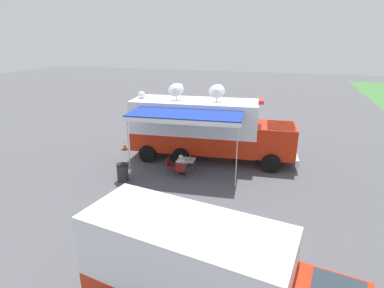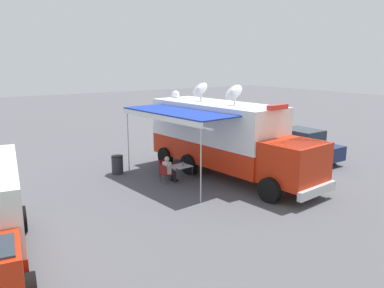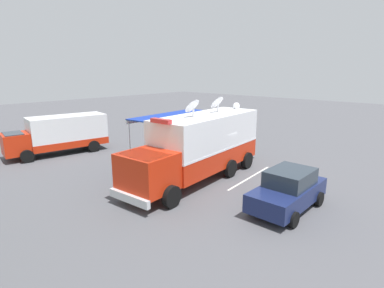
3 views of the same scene
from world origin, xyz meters
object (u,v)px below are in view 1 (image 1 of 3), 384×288
folding_chair_beside_table (170,164)px  support_truck (204,273)px  folding_chair_at_table (181,169)px  trash_bin (123,172)px  traffic_cone (125,145)px  car_behind_truck (229,122)px  command_truck (207,127)px  water_bottle (190,158)px  folding_table (187,161)px  seated_responder (181,165)px

folding_chair_beside_table → support_truck: size_ratio=0.12×
folding_chair_at_table → support_truck: (7.77, 3.30, 0.87)m
support_truck → trash_bin: bearing=-137.9°
traffic_cone → support_truck: bearing=37.1°
support_truck → car_behind_truck: 16.38m
trash_bin → support_truck: 9.00m
folding_chair_beside_table → command_truck: bearing=152.3°
water_bottle → traffic_cone: (-2.25, -5.14, -0.55)m
trash_bin → folding_chair_at_table: bearing=112.8°
command_truck → folding_chair_beside_table: (2.59, -1.36, -1.43)m
support_truck → car_behind_truck: size_ratio=1.68×
folding_chair_beside_table → car_behind_truck: bearing=168.1°
trash_bin → traffic_cone: (-4.17, -2.17, -0.18)m
folding_table → folding_chair_at_table: folding_chair_at_table is taller
folding_chair_at_table → seated_responder: (-0.19, -0.02, 0.14)m
folding_table → seated_responder: (0.61, -0.11, -0.02)m
folding_chair_at_table → car_behind_truck: size_ratio=0.21×
water_bottle → folding_chair_beside_table: water_bottle is taller
folding_chair_at_table → seated_responder: 0.23m
water_bottle → support_truck: 9.09m
command_truck → trash_bin: bearing=-38.5°
command_truck → trash_bin: size_ratio=10.61×
folding_table → car_behind_truck: 7.67m
folding_table → trash_bin: 3.41m
seated_responder → support_truck: size_ratio=0.18×
seated_responder → car_behind_truck: 8.29m
command_truck → support_truck: bearing=14.0°
folding_chair_at_table → trash_bin: bearing=-67.2°
water_bottle → folding_chair_beside_table: 1.12m
folding_chair_at_table → folding_chair_beside_table: bearing=-120.2°
support_truck → traffic_cone: bearing=-142.9°
trash_bin → traffic_cone: trash_bin is taller
water_bottle → traffic_cone: water_bottle is taller
seated_responder → trash_bin: seated_responder is taller
water_bottle → seated_responder: bearing=-26.0°
folding_chair_beside_table → car_behind_truck: (-7.99, 1.68, 0.37)m
folding_chair_at_table → car_behind_truck: bearing=173.7°
water_bottle → car_behind_truck: 7.68m
trash_bin → car_behind_truck: (-9.56, 3.63, 0.42)m
trash_bin → support_truck: bearing=42.1°
water_bottle → trash_bin: water_bottle is taller
command_truck → seated_responder: bearing=-12.4°
folding_chair_at_table → water_bottle: bearing=160.8°
support_truck → car_behind_truck: support_truck is taller
folding_table → water_bottle: size_ratio=3.85×
folding_chair_beside_table → seated_responder: 0.79m
folding_table → seated_responder: bearing=-10.5°
folding_table → trash_bin: (1.94, -2.80, -0.22)m
water_bottle → folding_chair_at_table: water_bottle is taller
folding_chair_at_table → seated_responder: size_ratio=0.70×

